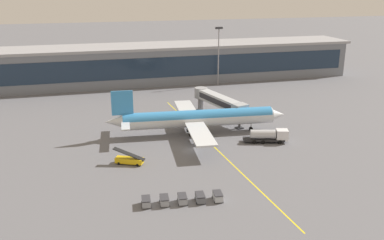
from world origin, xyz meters
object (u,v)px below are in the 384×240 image
Objects in this scene: main_airliner at (197,118)px; baggage_cart_4 at (218,196)px; baggage_cart_2 at (182,199)px; fuel_tanker at (269,136)px; baggage_cart_3 at (200,198)px; baggage_cart_1 at (164,200)px; baggage_cart_0 at (146,202)px; belt_loader at (129,160)px.

baggage_cart_4 is (-5.98, -34.87, -3.39)m from main_airliner.
main_airliner is 36.52m from baggage_cart_2.
fuel_tanker reaches higher than baggage_cart_3.
baggage_cart_1 is 6.40m from baggage_cart_3.
belt_loader is at bearing 91.99° from baggage_cart_0.
baggage_cart_0 is at bearing 174.02° from baggage_cart_4.
baggage_cart_0 is at bearing 174.02° from baggage_cart_3.
baggage_cart_4 is at bearing -5.98° from baggage_cart_0.
belt_loader is at bearing 109.86° from baggage_cart_2.
belt_loader is 24.14m from baggage_cart_4.
baggage_cart_3 is (6.37, -0.67, 0.00)m from baggage_cart_1.
main_airliner is 18.56m from fuel_tanker.
fuel_tanker is at bearing 44.72° from baggage_cart_3.
belt_loader is at bearing -172.91° from fuel_tanker.
main_airliner is 38.55m from baggage_cart_0.
belt_loader reaches higher than baggage_cart_2.
baggage_cart_0 is 6.40m from baggage_cart_2.
baggage_cart_1 is 1.00× the size of baggage_cart_4.
belt_loader reaches higher than baggage_cart_3.
baggage_cart_0 is 1.00× the size of baggage_cart_2.
belt_loader reaches higher than baggage_cart_0.
fuel_tanker is 38.55m from baggage_cart_1.
belt_loader is (-19.36, -14.79, -3.18)m from main_airliner.
fuel_tanker is 3.96× the size of baggage_cart_4.
main_airliner is 16.77× the size of baggage_cart_3.
baggage_cart_1 is (3.18, -0.33, 0.00)m from baggage_cart_0.
main_airliner is 24.56m from belt_loader.
belt_loader reaches higher than fuel_tanker.
baggage_cart_0 and baggage_cart_4 have the same top height.
fuel_tanker reaches higher than baggage_cart_2.
belt_loader is 20.65m from baggage_cart_2.
baggage_cart_0 is 1.00× the size of baggage_cart_4.
belt_loader is 18.77m from baggage_cart_0.
fuel_tanker is 3.96× the size of baggage_cart_0.
baggage_cart_4 is (12.73, -1.33, 0.00)m from baggage_cart_0.
baggage_cart_3 is (-9.16, -34.54, -3.39)m from main_airliner.
baggage_cart_0 is (0.65, -18.75, -0.21)m from belt_loader.
belt_loader is at bearing 123.67° from baggage_cart_4.
baggage_cart_3 is at bearing -135.28° from fuel_tanker.
fuel_tanker is 1.64× the size of belt_loader.
belt_loader is 22.23m from baggage_cart_3.
baggage_cart_0 is at bearing -145.74° from fuel_tanker.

